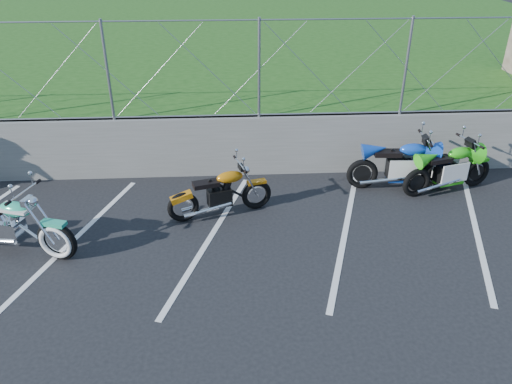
{
  "coord_description": "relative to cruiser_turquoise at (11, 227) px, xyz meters",
  "views": [
    {
      "loc": [
        0.36,
        -6.44,
        4.87
      ],
      "look_at": [
        0.81,
        1.3,
        0.69
      ],
      "focal_mm": 35.0,
      "sensor_mm": 36.0,
      "label": 1
    }
  ],
  "objects": [
    {
      "name": "retaining_wall",
      "position": [
        3.26,
        2.8,
        0.16
      ],
      "size": [
        30.0,
        0.22,
        1.3
      ],
      "primitive_type": "cube",
      "color": "#60605B",
      "rests_on": "ground"
    },
    {
      "name": "sportbike_green",
      "position": [
        8.07,
        1.72,
        -0.02
      ],
      "size": [
        2.03,
        0.79,
        1.07
      ],
      "rotation": [
        0.0,
        0.0,
        0.27
      ],
      "color": "black",
      "rests_on": "ground"
    },
    {
      "name": "naked_orange",
      "position": [
        3.46,
        1.03,
        -0.06
      ],
      "size": [
        1.97,
        0.77,
        1.0
      ],
      "rotation": [
        0.0,
        0.0,
        0.28
      ],
      "color": "black",
      "rests_on": "ground"
    },
    {
      "name": "sportbike_blue",
      "position": [
        7.14,
        1.89,
        0.0
      ],
      "size": [
        2.2,
        0.78,
        1.14
      ],
      "rotation": [
        0.0,
        0.0,
        -0.05
      ],
      "color": "black",
      "rests_on": "ground"
    },
    {
      "name": "chain_link_fence",
      "position": [
        3.26,
        2.8,
        1.81
      ],
      "size": [
        28.0,
        0.03,
        2.0
      ],
      "color": "gray",
      "rests_on": "retaining_wall"
    },
    {
      "name": "grass_field",
      "position": [
        3.26,
        12.8,
        0.16
      ],
      "size": [
        30.0,
        20.0,
        1.3
      ],
      "primitive_type": "cube",
      "color": "#1C4813",
      "rests_on": "ground"
    },
    {
      "name": "cruiser_turquoise",
      "position": [
        0.0,
        0.0,
        0.0
      ],
      "size": [
        2.36,
        0.93,
        1.21
      ],
      "rotation": [
        0.0,
        0.0,
        -0.31
      ],
      "color": "black",
      "rests_on": "ground"
    },
    {
      "name": "ground",
      "position": [
        3.26,
        -0.7,
        -0.49
      ],
      "size": [
        90.0,
        90.0,
        0.0
      ],
      "primitive_type": "plane",
      "color": "black",
      "rests_on": "ground"
    },
    {
      "name": "parking_lines",
      "position": [
        4.46,
        0.3,
        -0.48
      ],
      "size": [
        18.29,
        4.31,
        0.01
      ],
      "color": "silver",
      "rests_on": "ground"
    }
  ]
}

